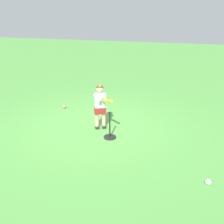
{
  "coord_description": "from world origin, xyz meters",
  "views": [
    {
      "loc": [
        5.37,
        2.19,
        2.65
      ],
      "look_at": [
        -0.0,
        0.44,
        0.45
      ],
      "focal_mm": 40.98,
      "sensor_mm": 36.0,
      "label": 1
    }
  ],
  "objects_px": {
    "play_ball_far_right": "(208,182)",
    "child_batter": "(100,103)",
    "play_ball_midfield": "(64,107)",
    "batting_tee": "(110,134)"
  },
  "relations": [
    {
      "from": "play_ball_far_right",
      "to": "play_ball_midfield",
      "type": "xyz_separation_m",
      "value": [
        -2.51,
        -3.98,
        0.0
      ]
    },
    {
      "from": "child_batter",
      "to": "play_ball_midfield",
      "type": "relative_size",
      "value": 10.96
    },
    {
      "from": "play_ball_far_right",
      "to": "child_batter",
      "type": "bearing_deg",
      "value": -122.02
    },
    {
      "from": "play_ball_midfield",
      "to": "batting_tee",
      "type": "xyz_separation_m",
      "value": [
        1.4,
        1.9,
        0.06
      ]
    },
    {
      "from": "play_ball_far_right",
      "to": "batting_tee",
      "type": "xyz_separation_m",
      "value": [
        -1.11,
        -2.08,
        0.06
      ]
    },
    {
      "from": "child_batter",
      "to": "play_ball_midfield",
      "type": "height_order",
      "value": "child_batter"
    },
    {
      "from": "child_batter",
      "to": "play_ball_far_right",
      "type": "distance_m",
      "value": 2.95
    },
    {
      "from": "play_ball_far_right",
      "to": "batting_tee",
      "type": "distance_m",
      "value": 2.36
    },
    {
      "from": "play_ball_far_right",
      "to": "play_ball_midfield",
      "type": "bearing_deg",
      "value": -122.28
    },
    {
      "from": "play_ball_far_right",
      "to": "batting_tee",
      "type": "height_order",
      "value": "batting_tee"
    }
  ]
}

